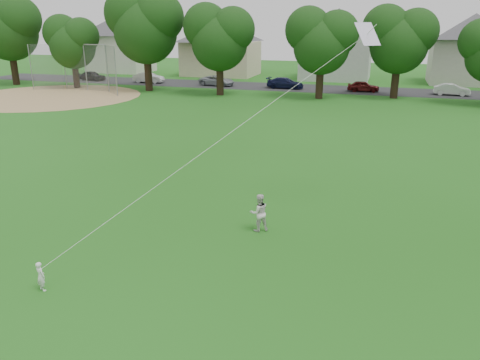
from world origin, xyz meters
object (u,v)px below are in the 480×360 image
(toddler, at_px, (41,276))
(kite, at_px, (225,136))
(older_boy, at_px, (259,213))
(baseball_backstop, at_px, (82,68))

(toddler, height_order, kite, kite)
(toddler, height_order, older_boy, older_boy)
(toddler, xyz_separation_m, older_boy, (4.87, 5.72, 0.26))
(older_boy, bearing_deg, baseball_backstop, -80.14)
(baseball_backstop, bearing_deg, toddler, -56.85)
(kite, bearing_deg, toddler, -131.31)
(kite, height_order, baseball_backstop, kite)
(toddler, distance_m, baseball_backstop, 42.02)
(kite, distance_m, baseball_backstop, 40.79)
(toddler, bearing_deg, kite, -111.05)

